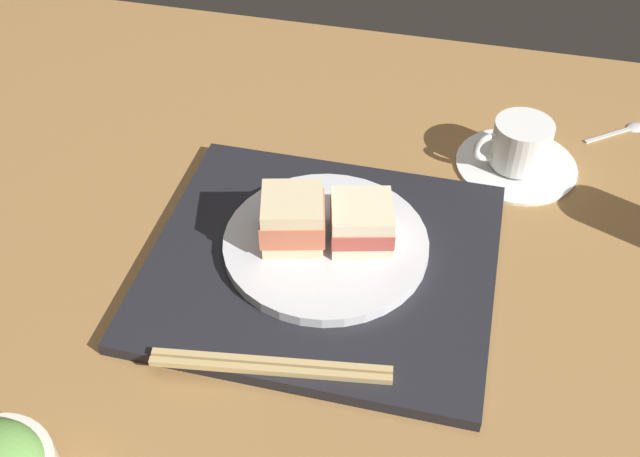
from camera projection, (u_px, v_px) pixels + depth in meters
ground_plane at (324, 270)px, 83.55cm from camera, size 140.00×100.00×3.00cm
serving_tray at (319, 263)px, 81.34cm from camera, size 36.42×32.54×1.44cm
sandwich_plate at (327, 244)px, 81.49cm from camera, size 22.08×22.08×1.23cm
sandwich_near at (292, 221)px, 78.98cm from camera, size 8.12×7.98×5.70cm
sandwich_far at (362, 223)px, 79.51cm from camera, size 7.88×7.98×4.80cm
chopsticks_pair at (271, 366)px, 70.32cm from camera, size 22.66×4.85×0.70cm
coffee_cup at (519, 150)px, 92.45cm from camera, size 14.89×14.89×6.44cm
teaspoon at (629, 128)px, 99.41cm from camera, size 8.38×6.75×0.80cm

